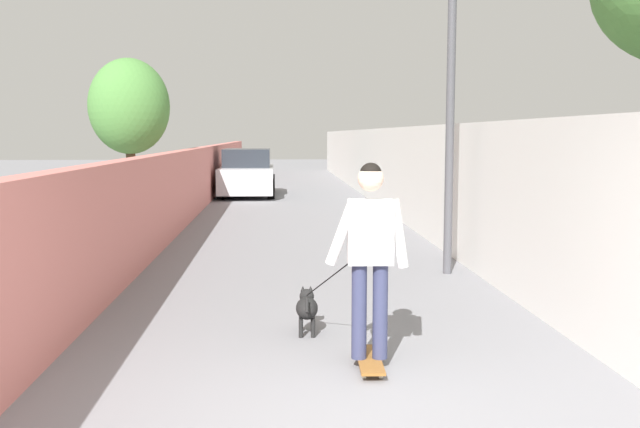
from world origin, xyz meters
name	(u,v)px	position (x,y,z in m)	size (l,w,h in m)	color
ground_plane	(294,212)	(14.00, 0.00, 0.00)	(80.00, 80.00, 0.00)	gray
wall_left	(184,186)	(12.00, 2.57, 0.82)	(48.00, 0.30, 1.65)	#CC726B
fence_right	(406,174)	(12.00, -2.57, 1.09)	(48.00, 0.30, 2.17)	white
tree_left_near	(129,107)	(13.00, 3.96, 2.65)	(1.92, 1.92, 3.82)	#473523
lamp_post	(452,46)	(5.52, -2.02, 3.23)	(0.36, 0.36, 4.78)	#4C4C51
skateboard	(369,360)	(1.41, -0.35, 0.07)	(0.81, 0.23, 0.08)	brown
person_skateboarder	(370,245)	(1.41, -0.35, 1.07)	(0.23, 0.71, 1.68)	#333859
dog	(307,307)	(2.50, 0.14, 0.27)	(1.37, 0.62, 1.06)	black
car_near	(247,174)	(19.01, 1.42, 0.72)	(4.22, 1.80, 1.54)	silver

